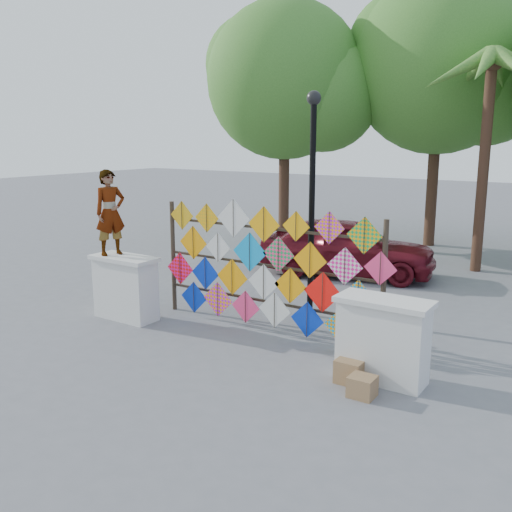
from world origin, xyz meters
name	(u,v)px	position (x,y,z in m)	size (l,w,h in m)	color
ground	(242,341)	(0.00, 0.00, 0.00)	(80.00, 80.00, 0.00)	slate
parapet_left	(125,287)	(-2.70, -0.20, 0.65)	(1.40, 0.65, 1.28)	silver
parapet_right	(383,339)	(2.70, -0.20, 0.65)	(1.40, 0.65, 1.28)	silver
kite_rack	(267,269)	(0.07, 0.73, 1.20)	(4.94, 0.24, 2.46)	#33281C
tree_west	(288,81)	(-4.40, 9.03, 5.38)	(5.85, 5.20, 8.01)	#482E1F
tree_mid	(443,66)	(0.11, 11.03, 5.77)	(6.30, 5.60, 8.61)	#482E1F
palm_tree	(491,82)	(2.20, 8.00, 4.95)	(3.62, 3.62, 5.83)	#482E1F
vendor_woman	(110,213)	(-3.02, -0.20, 2.13)	(0.62, 0.41, 1.69)	#99999E
sedan	(347,247)	(-0.53, 5.58, 0.77)	(1.82, 4.53, 1.54)	maroon
lamppost	(312,184)	(0.30, 2.00, 2.69)	(0.28, 0.28, 4.46)	black
cardboard_box_near	(350,371)	(2.34, -0.53, 0.18)	(0.40, 0.36, 0.36)	olive
cardboard_box_far	(362,387)	(2.68, -0.88, 0.15)	(0.36, 0.33, 0.30)	olive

